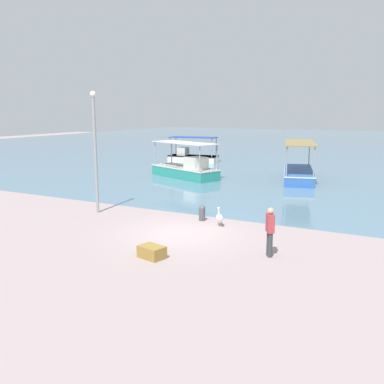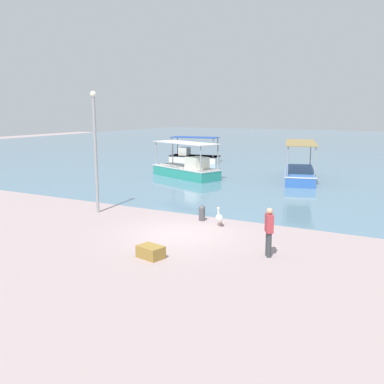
{
  "view_description": "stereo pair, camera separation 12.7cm",
  "coord_description": "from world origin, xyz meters",
  "px_view_note": "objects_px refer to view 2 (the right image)",
  "views": [
    {
      "loc": [
        8.07,
        -14.48,
        4.89
      ],
      "look_at": [
        -0.99,
        2.88,
        1.12
      ],
      "focal_mm": 40.0,
      "sensor_mm": 36.0,
      "label": 1
    },
    {
      "loc": [
        8.18,
        -14.42,
        4.89
      ],
      "look_at": [
        -0.99,
        2.88,
        1.12
      ],
      "focal_mm": 40.0,
      "sensor_mm": 36.0,
      "label": 2
    }
  ],
  "objects_px": {
    "mooring_bollard": "(202,212)",
    "pelican": "(219,217)",
    "fisherman_standing": "(269,231)",
    "cargo_crate": "(151,252)",
    "fishing_boat_far_right": "(194,156)",
    "lamp_post": "(95,146)",
    "fishing_boat_near_right": "(300,172)",
    "fishing_boat_center": "(187,169)"
  },
  "relations": [
    {
      "from": "fishing_boat_near_right",
      "to": "fishing_boat_far_right",
      "type": "xyz_separation_m",
      "value": [
        -11.45,
        5.63,
        0.02
      ]
    },
    {
      "from": "pelican",
      "to": "fisherman_standing",
      "type": "height_order",
      "value": "fisherman_standing"
    },
    {
      "from": "fishing_boat_far_right",
      "to": "mooring_bollard",
      "type": "height_order",
      "value": "fishing_boat_far_right"
    },
    {
      "from": "fishing_boat_center",
      "to": "fishing_boat_far_right",
      "type": "xyz_separation_m",
      "value": [
        -3.93,
        8.51,
        -0.08
      ]
    },
    {
      "from": "fishing_boat_near_right",
      "to": "cargo_crate",
      "type": "distance_m",
      "value": 18.62
    },
    {
      "from": "fishing_boat_center",
      "to": "fishing_boat_near_right",
      "type": "bearing_deg",
      "value": 20.95
    },
    {
      "from": "fishing_boat_near_right",
      "to": "fisherman_standing",
      "type": "relative_size",
      "value": 4.23
    },
    {
      "from": "fisherman_standing",
      "to": "fishing_boat_center",
      "type": "bearing_deg",
      "value": 127.68
    },
    {
      "from": "lamp_post",
      "to": "fisherman_standing",
      "type": "distance_m",
      "value": 9.85
    },
    {
      "from": "fishing_boat_far_right",
      "to": "mooring_bollard",
      "type": "xyz_separation_m",
      "value": [
        10.44,
        -19.06,
        -0.17
      ]
    },
    {
      "from": "fishing_boat_far_right",
      "to": "lamp_post",
      "type": "height_order",
      "value": "lamp_post"
    },
    {
      "from": "mooring_bollard",
      "to": "fisherman_standing",
      "type": "bearing_deg",
      "value": -37.92
    },
    {
      "from": "pelican",
      "to": "lamp_post",
      "type": "relative_size",
      "value": 0.14
    },
    {
      "from": "cargo_crate",
      "to": "fishing_boat_far_right",
      "type": "bearing_deg",
      "value": 114.62
    },
    {
      "from": "pelican",
      "to": "fishing_boat_near_right",
      "type": "bearing_deg",
      "value": 90.2
    },
    {
      "from": "fishing_boat_center",
      "to": "cargo_crate",
      "type": "height_order",
      "value": "fishing_boat_center"
    },
    {
      "from": "fishing_boat_center",
      "to": "lamp_post",
      "type": "relative_size",
      "value": 1.04
    },
    {
      "from": "cargo_crate",
      "to": "mooring_bollard",
      "type": "bearing_deg",
      "value": 97.45
    },
    {
      "from": "cargo_crate",
      "to": "pelican",
      "type": "bearing_deg",
      "value": 85.38
    },
    {
      "from": "mooring_bollard",
      "to": "fisherman_standing",
      "type": "xyz_separation_m",
      "value": [
        4.12,
        -3.21,
        0.53
      ]
    },
    {
      "from": "fishing_boat_far_right",
      "to": "pelican",
      "type": "distance_m",
      "value": 22.66
    },
    {
      "from": "fishing_boat_center",
      "to": "lamp_post",
      "type": "xyz_separation_m",
      "value": [
        1.33,
        -11.48,
        2.6
      ]
    },
    {
      "from": "pelican",
      "to": "cargo_crate",
      "type": "bearing_deg",
      "value": -94.62
    },
    {
      "from": "fishing_boat_center",
      "to": "cargo_crate",
      "type": "distance_m",
      "value": 17.31
    },
    {
      "from": "fishing_boat_near_right",
      "to": "fishing_boat_center",
      "type": "bearing_deg",
      "value": -159.05
    },
    {
      "from": "fishing_boat_near_right",
      "to": "lamp_post",
      "type": "relative_size",
      "value": 1.24
    },
    {
      "from": "fishing_boat_near_right",
      "to": "cargo_crate",
      "type": "height_order",
      "value": "fishing_boat_near_right"
    },
    {
      "from": "pelican",
      "to": "fishing_boat_center",
      "type": "bearing_deg",
      "value": 124.47
    },
    {
      "from": "fishing_boat_near_right",
      "to": "pelican",
      "type": "distance_m",
      "value": 13.9
    },
    {
      "from": "fisherman_standing",
      "to": "cargo_crate",
      "type": "distance_m",
      "value": 4.03
    },
    {
      "from": "fishing_boat_center",
      "to": "pelican",
      "type": "height_order",
      "value": "fishing_boat_center"
    },
    {
      "from": "mooring_bollard",
      "to": "lamp_post",
      "type": "bearing_deg",
      "value": -169.82
    },
    {
      "from": "fishing_boat_far_right",
      "to": "fisherman_standing",
      "type": "bearing_deg",
      "value": -56.83
    },
    {
      "from": "mooring_bollard",
      "to": "fisherman_standing",
      "type": "height_order",
      "value": "fisherman_standing"
    },
    {
      "from": "fishing_boat_center",
      "to": "cargo_crate",
      "type": "bearing_deg",
      "value": -65.47
    },
    {
      "from": "fisherman_standing",
      "to": "cargo_crate",
      "type": "xyz_separation_m",
      "value": [
        -3.44,
        -1.98,
        -0.7
      ]
    },
    {
      "from": "fisherman_standing",
      "to": "mooring_bollard",
      "type": "bearing_deg",
      "value": 142.08
    },
    {
      "from": "pelican",
      "to": "lamp_post",
      "type": "height_order",
      "value": "lamp_post"
    },
    {
      "from": "mooring_bollard",
      "to": "pelican",
      "type": "bearing_deg",
      "value": -23.92
    },
    {
      "from": "pelican",
      "to": "fisherman_standing",
      "type": "distance_m",
      "value": 4.14
    },
    {
      "from": "fishing_boat_near_right",
      "to": "fishing_boat_center",
      "type": "xyz_separation_m",
      "value": [
        -7.52,
        -2.88,
        0.1
      ]
    },
    {
      "from": "pelican",
      "to": "cargo_crate",
      "type": "distance_m",
      "value": 4.74
    }
  ]
}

